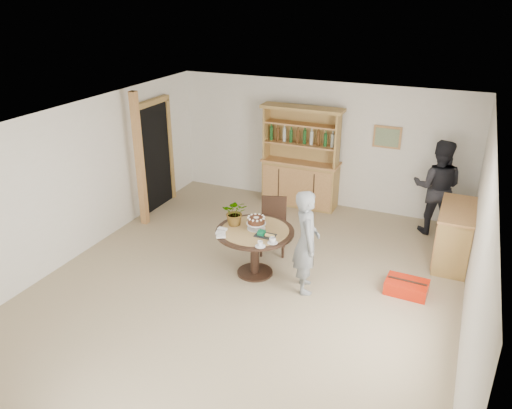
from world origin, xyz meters
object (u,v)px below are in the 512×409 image
(teen_boy, at_px, (306,242))
(adult_person, at_px, (437,187))
(hutch, at_px, (301,173))
(dining_chair, at_px, (273,221))
(sideboard, at_px, (454,235))
(dining_table, at_px, (255,239))
(red_suitcase, at_px, (407,287))

(teen_boy, distance_m, adult_person, 3.14)
(adult_person, bearing_deg, hutch, -6.10)
(dining_chair, xyz_separation_m, adult_person, (2.40, 1.81, 0.34))
(sideboard, height_order, dining_chair, dining_chair)
(dining_chair, height_order, teen_boy, teen_boy)
(hutch, height_order, adult_person, hutch)
(teen_boy, relative_size, adult_person, 0.90)
(hutch, bearing_deg, dining_chair, -83.67)
(teen_boy, bearing_deg, adult_person, -53.41)
(sideboard, relative_size, teen_boy, 0.80)
(hutch, xyz_separation_m, dining_chair, (0.23, -2.05, -0.15))
(sideboard, bearing_deg, adult_person, 112.29)
(teen_boy, bearing_deg, dining_table, 59.07)
(adult_person, bearing_deg, sideboard, 111.43)
(red_suitcase, bearing_deg, dining_table, -167.76)
(sideboard, relative_size, dining_table, 1.05)
(hutch, height_order, teen_boy, hutch)
(teen_boy, xyz_separation_m, adult_person, (1.53, 2.74, 0.09))
(red_suitcase, bearing_deg, dining_chair, 171.66)
(sideboard, xyz_separation_m, dining_chair, (-2.81, -0.81, 0.06))
(hutch, height_order, dining_table, hutch)
(adult_person, bearing_deg, red_suitcase, 86.16)
(teen_boy, distance_m, red_suitcase, 1.64)
(sideboard, distance_m, dining_chair, 2.93)
(dining_chair, relative_size, adult_person, 0.54)
(hutch, bearing_deg, sideboard, -22.21)
(adult_person, xyz_separation_m, red_suitcase, (-0.12, -2.25, -0.77))
(dining_table, relative_size, adult_person, 0.69)
(hutch, distance_m, dining_table, 2.89)
(teen_boy, xyz_separation_m, red_suitcase, (1.41, 0.48, -0.68))
(dining_table, distance_m, red_suitcase, 2.35)
(sideboard, height_order, adult_person, adult_person)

